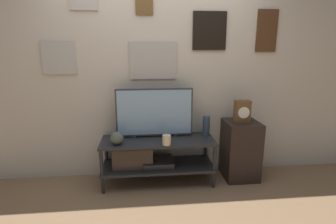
{
  "coord_description": "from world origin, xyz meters",
  "views": [
    {
      "loc": [
        -0.18,
        -2.68,
        1.61
      ],
      "look_at": [
        0.12,
        0.28,
        0.89
      ],
      "focal_mm": 28.0,
      "sensor_mm": 36.0,
      "label": 1
    }
  ],
  "objects": [
    {
      "name": "ground_plane",
      "position": [
        0.0,
        0.0,
        0.0
      ],
      "size": [
        12.0,
        12.0,
        0.0
      ],
      "primitive_type": "plane",
      "color": "#846647"
    },
    {
      "name": "vase_tall_ceramic",
      "position": [
        0.61,
        0.38,
        0.67
      ],
      "size": [
        0.09,
        0.09,
        0.24
      ],
      "color": "#2D4251",
      "rests_on": "media_console"
    },
    {
      "name": "wall_back",
      "position": [
        -0.0,
        0.57,
        1.36
      ],
      "size": [
        6.4,
        0.08,
        2.7
      ],
      "color": "beige",
      "rests_on": "ground_plane"
    },
    {
      "name": "candle_jar",
      "position": [
        0.09,
        0.09,
        0.61
      ],
      "size": [
        0.1,
        0.1,
        0.11
      ],
      "color": "beige",
      "rests_on": "media_console"
    },
    {
      "name": "media_console",
      "position": [
        -0.12,
        0.28,
        0.35
      ],
      "size": [
        1.35,
        0.48,
        0.55
      ],
      "color": "#232326",
      "rests_on": "ground_plane"
    },
    {
      "name": "mantel_clock",
      "position": [
        1.02,
        0.27,
        0.87
      ],
      "size": [
        0.18,
        0.11,
        0.28
      ],
      "color": "brown",
      "rests_on": "side_table"
    },
    {
      "name": "television",
      "position": [
        -0.03,
        0.38,
        0.86
      ],
      "size": [
        0.92,
        0.05,
        0.6
      ],
      "color": "#333338",
      "rests_on": "media_console"
    },
    {
      "name": "vase_round_glass",
      "position": [
        -0.47,
        0.17,
        0.63
      ],
      "size": [
        0.15,
        0.15,
        0.15
      ],
      "color": "#4C5647",
      "rests_on": "media_console"
    },
    {
      "name": "side_table",
      "position": [
        1.04,
        0.31,
        0.37
      ],
      "size": [
        0.41,
        0.43,
        0.73
      ],
      "color": "black",
      "rests_on": "ground_plane"
    }
  ]
}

